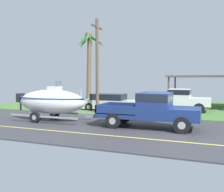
{
  "coord_description": "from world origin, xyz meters",
  "views": [
    {
      "loc": [
        1.73,
        -12.19,
        2.58
      ],
      "look_at": [
        -3.62,
        1.65,
        1.56
      ],
      "focal_mm": 40.02,
      "sensor_mm": 36.0,
      "label": 1
    }
  ],
  "objects": [
    {
      "name": "boat_on_trailer",
      "position": [
        -7.27,
        0.73,
        1.19
      ],
      "size": [
        5.8,
        2.23,
        2.45
      ],
      "color": "gray",
      "rests_on": "ground"
    },
    {
      "name": "carport_awning",
      "position": [
        2.01,
        11.44,
        2.74
      ],
      "size": [
        7.34,
        4.91,
        2.87
      ],
      "color": "#4C4238",
      "rests_on": "ground"
    },
    {
      "name": "ground",
      "position": [
        0.0,
        8.38,
        -0.01
      ],
      "size": [
        36.0,
        22.0,
        0.11
      ],
      "color": "#38383D"
    },
    {
      "name": "parked_pickup_background",
      "position": [
        -0.39,
        7.93,
        1.01
      ],
      "size": [
        5.61,
        2.04,
        1.79
      ],
      "color": "silver",
      "rests_on": "ground"
    },
    {
      "name": "utility_pole",
      "position": [
        -6.07,
        4.93,
        3.65
      ],
      "size": [
        0.24,
        1.8,
        7.01
      ],
      "color": "brown",
      "rests_on": "ground"
    },
    {
      "name": "pickup_truck_towing",
      "position": [
        -0.87,
        0.73,
        1.04
      ],
      "size": [
        5.51,
        2.08,
        1.86
      ],
      "color": "navy",
      "rests_on": "ground"
    },
    {
      "name": "palm_tree_near_left",
      "position": [
        -9.26,
        10.02,
        5.39
      ],
      "size": [
        3.29,
        3.73,
        7.23
      ],
      "color": "brown",
      "rests_on": "ground"
    },
    {
      "name": "parked_sedan_near",
      "position": [
        -5.6,
        6.49,
        0.67
      ],
      "size": [
        4.72,
        1.83,
        1.38
      ],
      "color": "beige",
      "rests_on": "ground"
    }
  ]
}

